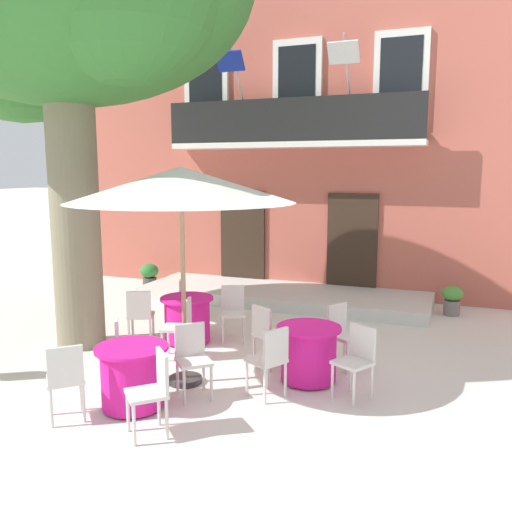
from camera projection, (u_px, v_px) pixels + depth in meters
The scene contains 21 objects.
ground_plane at pixel (250, 371), 7.59m from camera, with size 120.00×120.00×0.00m, color silver.
building_facade at pixel (319, 132), 13.74m from camera, with size 13.00×5.09×7.50m.
entrance_step_platform at pixel (282, 295), 11.61m from camera, with size 6.18×1.90×0.25m, color silver.
cafe_table_near_tree at pixel (187, 319), 8.80m from camera, with size 0.86×0.86×0.76m.
cafe_chair_near_tree_0 at pixel (188, 300), 9.51m from camera, with size 0.52×0.52×0.91m.
cafe_chair_near_tree_1 at pixel (140, 313), 8.66m from camera, with size 0.53×0.53×0.91m.
cafe_chair_near_tree_2 at pixel (181, 324), 8.03m from camera, with size 0.49×0.49×0.91m.
cafe_chair_near_tree_3 at pixel (233, 309), 8.90m from camera, with size 0.53×0.53×0.91m.
cafe_table_middle at pixel (309, 353), 7.17m from camera, with size 0.86×0.86×0.76m.
cafe_chair_middle_0 at pixel (270, 357), 6.62m from camera, with size 0.54×0.54×0.91m.
cafe_chair_middle_1 at pixel (357, 357), 6.63m from camera, with size 0.54×0.54×0.91m.
cafe_chair_middle_2 at pixel (342, 331), 7.68m from camera, with size 0.55×0.55×0.91m.
cafe_chair_middle_3 at pixel (267, 332), 7.66m from camera, with size 0.54×0.54×0.91m.
cafe_table_front at pixel (133, 376), 6.37m from camera, with size 0.86×0.86×0.76m.
cafe_chair_front_0 at pixel (153, 387), 5.70m from camera, with size 0.57×0.57×0.91m.
cafe_chair_front_1 at pixel (192, 355), 6.69m from camera, with size 0.57×0.57×0.91m.
cafe_chair_front_2 at pixel (126, 346), 7.05m from camera, with size 0.56×0.56×0.91m.
cafe_chair_front_3 at pixel (65, 377), 6.00m from camera, with size 0.57×0.57×0.91m.
cafe_umbrella at pixel (181, 186), 6.76m from camera, with size 2.90×2.90×2.85m.
ground_planter_left at pixel (149, 274), 12.97m from camera, with size 0.43×0.43×0.57m.
ground_planter_right at pixel (452, 299), 10.47m from camera, with size 0.40×0.40×0.58m.
Camera 1 is at (2.66, -6.73, 2.81)m, focal length 37.77 mm.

